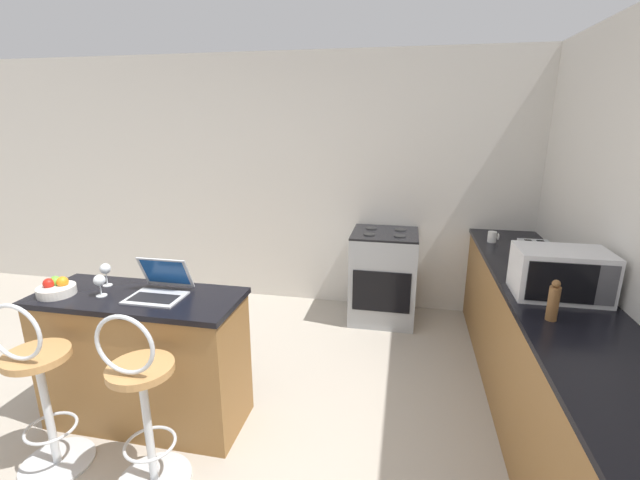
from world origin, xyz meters
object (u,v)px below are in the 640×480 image
object	(u,v)px
bar_stool_near	(41,391)
microwave	(561,273)
laptop	(160,286)
stove_range	(383,276)
pepper_mill	(553,301)
fruit_bowl	(56,288)
wine_glass_tall	(100,281)
wine_glass_short	(105,270)
mug_white	(493,237)
bar_stool_far	(143,405)
toaster	(536,254)

from	to	relation	value
bar_stool_near	microwave	xyz separation A→B (m)	(2.87, 0.99, 0.54)
microwave	bar_stool_near	bearing A→B (deg)	-160.99
laptop	stove_range	bearing A→B (deg)	54.63
bar_stool_near	pepper_mill	xyz separation A→B (m)	(2.73, 0.63, 0.50)
pepper_mill	microwave	bearing A→B (deg)	68.69
bar_stool_near	fruit_bowl	xyz separation A→B (m)	(-0.18, 0.40, 0.43)
wine_glass_tall	bar_stool_near	bearing A→B (deg)	-104.28
fruit_bowl	wine_glass_tall	bearing A→B (deg)	6.68
stove_range	wine_glass_short	xyz separation A→B (m)	(-1.71, -1.74, 0.56)
laptop	mug_white	world-z (taller)	laptop
stove_range	fruit_bowl	xyz separation A→B (m)	(-1.92, -1.93, 0.49)
pepper_mill	bar_stool_near	bearing A→B (deg)	-166.97
pepper_mill	wine_glass_tall	distance (m)	2.63
wine_glass_short	laptop	bearing A→B (deg)	-9.37
pepper_mill	wine_glass_tall	xyz separation A→B (m)	(-2.62, -0.20, -0.01)
wine_glass_tall	laptop	bearing A→B (deg)	14.22
microwave	mug_white	size ratio (longest dim) A/B	5.51
bar_stool_far	pepper_mill	xyz separation A→B (m)	(2.10, 0.63, 0.50)
toaster	microwave	bearing A→B (deg)	-92.26
microwave	stove_range	bearing A→B (deg)	129.89
toaster	wine_glass_tall	size ratio (longest dim) A/B	2.10
bar_stool_near	toaster	bearing A→B (deg)	28.80
bar_stool_near	wine_glass_tall	bearing A→B (deg)	75.72
bar_stool_far	mug_white	distance (m)	3.04
stove_range	wine_glass_tall	world-z (taller)	wine_glass_tall
bar_stool_near	stove_range	distance (m)	2.92
wine_glass_short	bar_stool_far	bearing A→B (deg)	-44.83
stove_range	laptop	bearing A→B (deg)	-125.37
microwave	wine_glass_tall	bearing A→B (deg)	-168.62
microwave	stove_range	xyz separation A→B (m)	(-1.12, 1.35, -0.60)
bar_stool_near	mug_white	xyz separation A→B (m)	(2.70, 2.18, 0.44)
microwave	toaster	world-z (taller)	microwave
bar_stool_near	bar_stool_far	distance (m)	0.63
fruit_bowl	laptop	bearing A→B (deg)	10.86
bar_stool_near	microwave	size ratio (longest dim) A/B	2.01
laptop	mug_white	xyz separation A→B (m)	(2.24, 1.66, -0.01)
bar_stool_far	fruit_bowl	world-z (taller)	bar_stool_far
laptop	wine_glass_tall	bearing A→B (deg)	-165.78
microwave	pepper_mill	size ratio (longest dim) A/B	2.28
fruit_bowl	wine_glass_short	bearing A→B (deg)	42.66
stove_range	mug_white	world-z (taller)	mug_white
microwave	toaster	size ratio (longest dim) A/B	1.82
mug_white	stove_range	bearing A→B (deg)	170.89
pepper_mill	mug_white	distance (m)	1.55
bar_stool_far	wine_glass_short	world-z (taller)	bar_stool_far
pepper_mill	wine_glass_short	size ratio (longest dim) A/B	1.53
wine_glass_short	fruit_bowl	xyz separation A→B (m)	(-0.21, -0.19, -0.07)
laptop	pepper_mill	xyz separation A→B (m)	(2.27, 0.11, 0.05)
bar_stool_near	microwave	world-z (taller)	microwave
microwave	fruit_bowl	size ratio (longest dim) A/B	2.38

